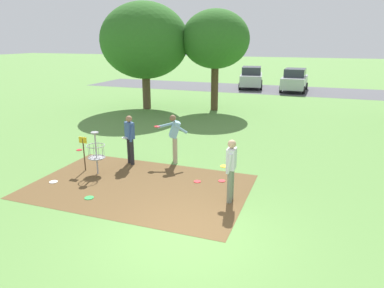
{
  "coord_description": "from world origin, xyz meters",
  "views": [
    {
      "loc": [
        2.47,
        -6.36,
        4.2
      ],
      "look_at": [
        -1.13,
        3.6,
        1.0
      ],
      "focal_mm": 32.76,
      "sensor_mm": 36.0,
      "label": 1
    }
  ],
  "objects_px": {
    "player_throwing": "(130,137)",
    "frisbee_by_tee": "(197,182)",
    "disc_golf_basket": "(95,151)",
    "parked_car_leftmost": "(251,77)",
    "parked_car_center_left": "(295,80)",
    "player_waiting_left": "(174,135)",
    "frisbee_mid_grass": "(54,182)",
    "frisbee_far_right": "(89,198)",
    "tree_near_left": "(145,41)",
    "tree_mid_center": "(215,40)",
    "player_foreground_watching": "(231,167)",
    "frisbee_near_basket": "(222,181)",
    "frisbee_far_left": "(79,150)"
  },
  "relations": [
    {
      "from": "tree_near_left",
      "to": "parked_car_leftmost",
      "type": "xyz_separation_m",
      "value": [
        4.3,
        11.71,
        -3.14
      ]
    },
    {
      "from": "frisbee_far_left",
      "to": "frisbee_near_basket",
      "type": "bearing_deg",
      "value": -10.41
    },
    {
      "from": "player_foreground_watching",
      "to": "parked_car_center_left",
      "type": "relative_size",
      "value": 0.4
    },
    {
      "from": "player_foreground_watching",
      "to": "tree_mid_center",
      "type": "height_order",
      "value": "tree_mid_center"
    },
    {
      "from": "frisbee_near_basket",
      "to": "frisbee_mid_grass",
      "type": "bearing_deg",
      "value": -159.31
    },
    {
      "from": "player_foreground_watching",
      "to": "player_throwing",
      "type": "distance_m",
      "value": 4.31
    },
    {
      "from": "frisbee_far_left",
      "to": "frisbee_far_right",
      "type": "height_order",
      "value": "same"
    },
    {
      "from": "player_throwing",
      "to": "frisbee_by_tee",
      "type": "bearing_deg",
      "value": -15.66
    },
    {
      "from": "player_throwing",
      "to": "tree_near_left",
      "type": "height_order",
      "value": "tree_near_left"
    },
    {
      "from": "frisbee_near_basket",
      "to": "frisbee_by_tee",
      "type": "xyz_separation_m",
      "value": [
        -0.69,
        -0.3,
        0.0
      ]
    },
    {
      "from": "disc_golf_basket",
      "to": "frisbee_by_tee",
      "type": "distance_m",
      "value": 3.43
    },
    {
      "from": "frisbee_mid_grass",
      "to": "tree_near_left",
      "type": "distance_m",
      "value": 12.47
    },
    {
      "from": "player_waiting_left",
      "to": "tree_near_left",
      "type": "height_order",
      "value": "tree_near_left"
    },
    {
      "from": "player_waiting_left",
      "to": "frisbee_far_right",
      "type": "relative_size",
      "value": 6.76
    },
    {
      "from": "disc_golf_basket",
      "to": "parked_car_leftmost",
      "type": "distance_m",
      "value": 22.14
    },
    {
      "from": "frisbee_far_right",
      "to": "tree_mid_center",
      "type": "xyz_separation_m",
      "value": [
        -0.28,
        13.09,
        4.12
      ]
    },
    {
      "from": "player_waiting_left",
      "to": "tree_mid_center",
      "type": "height_order",
      "value": "tree_mid_center"
    },
    {
      "from": "player_throwing",
      "to": "parked_car_leftmost",
      "type": "distance_m",
      "value": 20.93
    },
    {
      "from": "frisbee_by_tee",
      "to": "player_waiting_left",
      "type": "bearing_deg",
      "value": 133.48
    },
    {
      "from": "frisbee_by_tee",
      "to": "tree_near_left",
      "type": "height_order",
      "value": "tree_near_left"
    },
    {
      "from": "frisbee_near_basket",
      "to": "frisbee_mid_grass",
      "type": "xyz_separation_m",
      "value": [
        -4.81,
        -1.82,
        0.0
      ]
    },
    {
      "from": "frisbee_by_tee",
      "to": "parked_car_center_left",
      "type": "height_order",
      "value": "parked_car_center_left"
    },
    {
      "from": "frisbee_by_tee",
      "to": "parked_car_center_left",
      "type": "xyz_separation_m",
      "value": [
        1.27,
        20.92,
        0.91
      ]
    },
    {
      "from": "disc_golf_basket",
      "to": "parked_car_leftmost",
      "type": "relative_size",
      "value": 0.31
    },
    {
      "from": "player_waiting_left",
      "to": "frisbee_far_left",
      "type": "relative_size",
      "value": 7.74
    },
    {
      "from": "tree_mid_center",
      "to": "parked_car_leftmost",
      "type": "height_order",
      "value": "tree_mid_center"
    },
    {
      "from": "player_foreground_watching",
      "to": "frisbee_far_left",
      "type": "height_order",
      "value": "player_foreground_watching"
    },
    {
      "from": "frisbee_far_right",
      "to": "player_throwing",
      "type": "bearing_deg",
      "value": 95.85
    },
    {
      "from": "frisbee_mid_grass",
      "to": "frisbee_far_left",
      "type": "relative_size",
      "value": 1.12
    },
    {
      "from": "disc_golf_basket",
      "to": "player_foreground_watching",
      "type": "relative_size",
      "value": 0.81
    },
    {
      "from": "frisbee_mid_grass",
      "to": "frisbee_far_right",
      "type": "bearing_deg",
      "value": -18.67
    },
    {
      "from": "player_foreground_watching",
      "to": "parked_car_leftmost",
      "type": "xyz_separation_m",
      "value": [
        -3.71,
        22.61,
        -0.05
      ]
    },
    {
      "from": "frisbee_mid_grass",
      "to": "tree_near_left",
      "type": "bearing_deg",
      "value": 102.96
    },
    {
      "from": "disc_golf_basket",
      "to": "frisbee_far_left",
      "type": "distance_m",
      "value": 2.88
    },
    {
      "from": "player_waiting_left",
      "to": "frisbee_far_left",
      "type": "distance_m",
      "value": 4.17
    },
    {
      "from": "player_waiting_left",
      "to": "tree_mid_center",
      "type": "distance_m",
      "value": 10.2
    },
    {
      "from": "parked_car_center_left",
      "to": "frisbee_mid_grass",
      "type": "bearing_deg",
      "value": -103.51
    },
    {
      "from": "tree_mid_center",
      "to": "parked_car_leftmost",
      "type": "xyz_separation_m",
      "value": [
        0.23,
        10.69,
        -3.21
      ]
    },
    {
      "from": "player_waiting_left",
      "to": "frisbee_by_tee",
      "type": "distance_m",
      "value": 2.17
    },
    {
      "from": "player_foreground_watching",
      "to": "parked_car_leftmost",
      "type": "bearing_deg",
      "value": 99.33
    },
    {
      "from": "tree_near_left",
      "to": "parked_car_center_left",
      "type": "xyz_separation_m",
      "value": [
        8.03,
        10.94,
        -3.14
      ]
    },
    {
      "from": "disc_golf_basket",
      "to": "player_foreground_watching",
      "type": "distance_m",
      "value": 4.6
    },
    {
      "from": "frisbee_near_basket",
      "to": "tree_mid_center",
      "type": "relative_size",
      "value": 0.04
    },
    {
      "from": "disc_golf_basket",
      "to": "player_waiting_left",
      "type": "xyz_separation_m",
      "value": [
        1.99,
        1.83,
        0.23
      ]
    },
    {
      "from": "player_waiting_left",
      "to": "player_foreground_watching",
      "type": "bearing_deg",
      "value": -42.04
    },
    {
      "from": "player_throwing",
      "to": "player_waiting_left",
      "type": "bearing_deg",
      "value": 25.0
    },
    {
      "from": "disc_golf_basket",
      "to": "parked_car_center_left",
      "type": "height_order",
      "value": "parked_car_center_left"
    },
    {
      "from": "player_foreground_watching",
      "to": "player_waiting_left",
      "type": "bearing_deg",
      "value": 137.96
    },
    {
      "from": "frisbee_far_right",
      "to": "tree_near_left",
      "type": "height_order",
      "value": "tree_near_left"
    },
    {
      "from": "frisbee_mid_grass",
      "to": "frisbee_far_right",
      "type": "height_order",
      "value": "same"
    }
  ]
}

